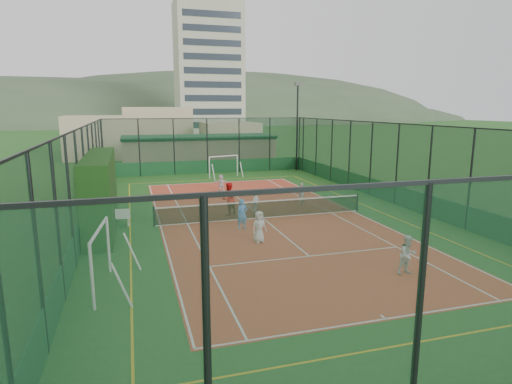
# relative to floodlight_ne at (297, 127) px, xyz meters

# --- Properties ---
(ground) EXTENTS (300.00, 300.00, 0.00)m
(ground) POSITION_rel_floodlight_ne_xyz_m (-8.60, -16.60, -4.12)
(ground) COLOR #22571E
(ground) RESTS_ON ground
(court_slab) EXTENTS (11.17, 23.97, 0.01)m
(court_slab) POSITION_rel_floodlight_ne_xyz_m (-8.60, -16.60, -4.12)
(court_slab) COLOR #AF4426
(court_slab) RESTS_ON ground
(tennis_net) EXTENTS (11.67, 0.12, 1.06)m
(tennis_net) POSITION_rel_floodlight_ne_xyz_m (-8.60, -16.60, -3.59)
(tennis_net) COLOR black
(tennis_net) RESTS_ON ground
(perimeter_fence) EXTENTS (18.12, 34.12, 5.00)m
(perimeter_fence) POSITION_rel_floodlight_ne_xyz_m (-8.60, -16.60, -1.62)
(perimeter_fence) COLOR #113320
(perimeter_fence) RESTS_ON ground
(floodlight_ne) EXTENTS (0.60, 0.26, 8.25)m
(floodlight_ne) POSITION_rel_floodlight_ne_xyz_m (0.00, 0.00, 0.00)
(floodlight_ne) COLOR black
(floodlight_ne) RESTS_ON ground
(clubhouse) EXTENTS (15.20, 7.20, 3.15)m
(clubhouse) POSITION_rel_floodlight_ne_xyz_m (-8.60, 5.40, -2.55)
(clubhouse) COLOR tan
(clubhouse) RESTS_ON ground
(apartment_tower) EXTENTS (15.00, 12.00, 30.00)m
(apartment_tower) POSITION_rel_floodlight_ne_xyz_m (3.40, 65.40, 10.88)
(apartment_tower) COLOR beige
(apartment_tower) RESTS_ON ground
(distant_hills) EXTENTS (200.00, 60.00, 24.00)m
(distant_hills) POSITION_rel_floodlight_ne_xyz_m (-8.60, 133.40, -4.12)
(distant_hills) COLOR #384C33
(distant_hills) RESTS_ON ground
(hedge_left) EXTENTS (1.26, 8.38, 3.67)m
(hedge_left) POSITION_rel_floodlight_ne_xyz_m (-16.90, -15.98, -2.29)
(hedge_left) COLOR black
(hedge_left) RESTS_ON ground
(white_bench) EXTENTS (1.75, 0.62, 0.96)m
(white_bench) POSITION_rel_floodlight_ne_xyz_m (-16.40, -16.05, -3.64)
(white_bench) COLOR white
(white_bench) RESTS_ON ground
(futsal_goal_near) EXTENTS (3.28, 1.27, 2.06)m
(futsal_goal_near) POSITION_rel_floodlight_ne_xyz_m (-16.49, -23.97, -3.09)
(futsal_goal_near) COLOR white
(futsal_goal_near) RESTS_ON ground
(futsal_goal_far) EXTENTS (2.95, 1.60, 1.83)m
(futsal_goal_far) POSITION_rel_floodlight_ne_xyz_m (-7.68, -2.29, -3.21)
(futsal_goal_far) COLOR white
(futsal_goal_far) RESTS_ON ground
(child_near_left) EXTENTS (0.79, 0.61, 1.43)m
(child_near_left) POSITION_rel_floodlight_ne_xyz_m (-10.02, -20.63, -3.40)
(child_near_left) COLOR silver
(child_near_left) RESTS_ON court_slab
(child_near_mid) EXTENTS (0.58, 0.41, 1.50)m
(child_near_mid) POSITION_rel_floodlight_ne_xyz_m (-10.20, -18.33, -3.36)
(child_near_mid) COLOR #4E87DE
(child_near_mid) RESTS_ON court_slab
(child_near_right) EXTENTS (0.74, 0.59, 1.45)m
(child_near_right) POSITION_rel_floodlight_ne_xyz_m (-5.95, -25.74, -3.39)
(child_near_right) COLOR silver
(child_near_right) RESTS_ON court_slab
(child_far_left) EXTENTS (1.01, 0.99, 1.39)m
(child_far_left) POSITION_rel_floodlight_ne_xyz_m (-8.71, -15.40, -3.42)
(child_far_left) COLOR silver
(child_far_left) RESTS_ON court_slab
(child_far_right) EXTENTS (0.87, 0.53, 1.38)m
(child_far_right) POSITION_rel_floodlight_ne_xyz_m (-5.28, -14.12, -3.42)
(child_far_right) COLOR silver
(child_far_right) RESTS_ON court_slab
(child_far_back) EXTENTS (1.18, 0.56, 1.22)m
(child_far_back) POSITION_rel_floodlight_ne_xyz_m (-9.20, -8.47, -3.50)
(child_far_back) COLOR white
(child_far_back) RESTS_ON court_slab
(coach) EXTENTS (1.13, 1.05, 1.84)m
(coach) POSITION_rel_floodlight_ne_xyz_m (-10.23, -15.40, -3.19)
(coach) COLOR red
(coach) RESTS_ON court_slab
(tennis_balls) EXTENTS (6.93, 1.20, 0.07)m
(tennis_balls) POSITION_rel_floodlight_ne_xyz_m (-8.45, -15.16, -4.08)
(tennis_balls) COLOR #CCE033
(tennis_balls) RESTS_ON court_slab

